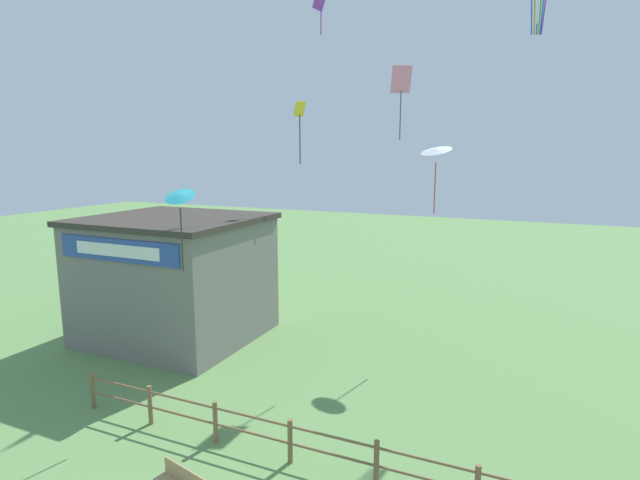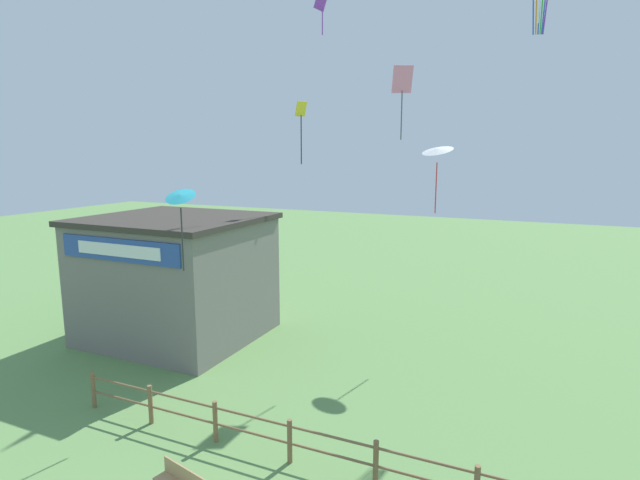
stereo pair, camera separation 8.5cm
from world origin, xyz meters
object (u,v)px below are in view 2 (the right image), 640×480
object	(u,v)px
kite_white_delta	(437,151)
kite_cyan_delta	(180,199)
kite_pink_diamond	(402,87)
kite_yellow_diamond	(301,122)
seaside_building	(177,277)

from	to	relation	value
kite_white_delta	kite_cyan_delta	distance (m)	11.17
kite_white_delta	kite_pink_diamond	distance (m)	3.09
kite_yellow_diamond	kite_pink_diamond	world-z (taller)	kite_pink_diamond
kite_white_delta	kite_cyan_delta	size ratio (longest dim) A/B	1.10
kite_white_delta	kite_yellow_diamond	bearing A→B (deg)	-178.68
seaside_building	kite_white_delta	distance (m)	12.82
kite_cyan_delta	kite_pink_diamond	distance (m)	10.83
kite_white_delta	kite_pink_diamond	xyz separation A→B (m)	(-1.52, -0.34, 2.67)
kite_yellow_diamond	kite_pink_diamond	xyz separation A→B (m)	(4.89, -0.19, 1.34)
seaside_building	kite_cyan_delta	size ratio (longest dim) A/B	2.72
seaside_building	kite_cyan_delta	bearing A→B (deg)	-47.23
kite_cyan_delta	kite_white_delta	bearing A→B (deg)	55.57
seaside_building	kite_pink_diamond	world-z (taller)	kite_pink_diamond
seaside_building	kite_white_delta	xyz separation A→B (m)	(10.66, 4.37, 5.62)
kite_pink_diamond	kite_white_delta	bearing A→B (deg)	12.64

